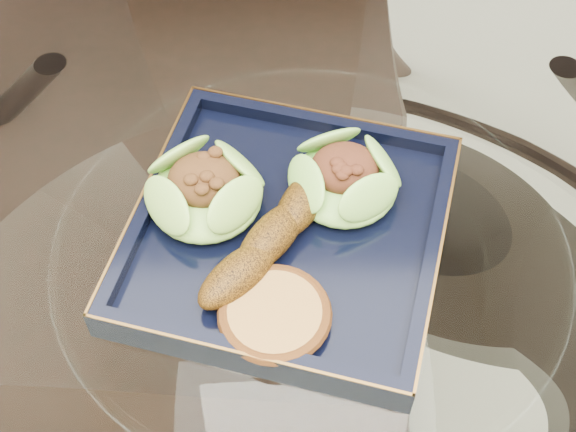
{
  "coord_description": "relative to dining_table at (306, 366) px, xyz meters",
  "views": [
    {
      "loc": [
        -0.02,
        -0.37,
        1.36
      ],
      "look_at": [
        -0.02,
        0.04,
        0.8
      ],
      "focal_mm": 50.0,
      "sensor_mm": 36.0,
      "label": 1
    }
  ],
  "objects": [
    {
      "name": "navy_plate",
      "position": [
        -0.02,
        0.04,
        0.17
      ],
      "size": [
        0.33,
        0.33,
        0.02
      ],
      "primitive_type": "cube",
      "rotation": [
        0.0,
        0.0,
        -0.25
      ],
      "color": "black",
      "rests_on": "dining_table"
    },
    {
      "name": "dining_table",
      "position": [
        0.0,
        0.0,
        0.0
      ],
      "size": [
        1.13,
        1.13,
        0.77
      ],
      "color": "white",
      "rests_on": "ground"
    },
    {
      "name": "dining_chair",
      "position": [
        -0.15,
        0.37,
        0.0
      ],
      "size": [
        0.48,
        0.48,
        1.07
      ],
      "rotation": [
        0.0,
        0.0,
        -0.04
      ],
      "color": "black",
      "rests_on": "ground"
    },
    {
      "name": "roasted_plantain",
      "position": [
        -0.03,
        0.02,
        0.2
      ],
      "size": [
        0.13,
        0.16,
        0.03
      ],
      "primitive_type": "ellipsoid",
      "rotation": [
        0.0,
        0.0,
        0.96
      ],
      "color": "#5E3909",
      "rests_on": "navy_plate"
    },
    {
      "name": "lettuce_wrap_right",
      "position": [
        0.03,
        0.09,
        0.2
      ],
      "size": [
        0.1,
        0.1,
        0.04
      ],
      "primitive_type": "ellipsoid",
      "rotation": [
        0.0,
        0.0,
        0.02
      ],
      "color": "#569E2E",
      "rests_on": "navy_plate"
    },
    {
      "name": "lettuce_wrap_left",
      "position": [
        -0.09,
        0.07,
        0.2
      ],
      "size": [
        0.13,
        0.13,
        0.04
      ],
      "primitive_type": "ellipsoid",
      "rotation": [
        0.0,
        0.0,
        0.33
      ],
      "color": "#5EA530",
      "rests_on": "navy_plate"
    },
    {
      "name": "crumb_patty",
      "position": [
        -0.03,
        -0.05,
        0.19
      ],
      "size": [
        0.09,
        0.09,
        0.02
      ],
      "primitive_type": "cylinder",
      "rotation": [
        0.0,
        0.0,
        0.08
      ],
      "color": "#AE833A",
      "rests_on": "navy_plate"
    }
  ]
}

